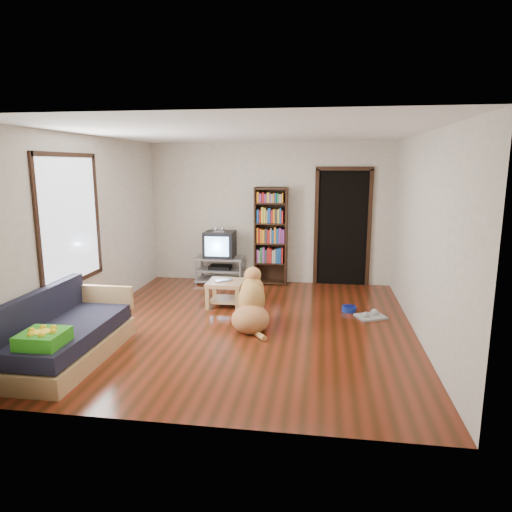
# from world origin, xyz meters

# --- Properties ---
(ground) EXTENTS (5.00, 5.00, 0.00)m
(ground) POSITION_xyz_m (0.00, 0.00, 0.00)
(ground) COLOR #5F2010
(ground) RESTS_ON ground
(ceiling) EXTENTS (5.00, 5.00, 0.00)m
(ceiling) POSITION_xyz_m (0.00, 0.00, 2.60)
(ceiling) COLOR white
(ceiling) RESTS_ON ground
(wall_back) EXTENTS (4.50, 0.00, 4.50)m
(wall_back) POSITION_xyz_m (0.00, 2.50, 1.30)
(wall_back) COLOR beige
(wall_back) RESTS_ON ground
(wall_front) EXTENTS (4.50, 0.00, 4.50)m
(wall_front) POSITION_xyz_m (0.00, -2.50, 1.30)
(wall_front) COLOR beige
(wall_front) RESTS_ON ground
(wall_left) EXTENTS (0.00, 5.00, 5.00)m
(wall_left) POSITION_xyz_m (-2.25, 0.00, 1.30)
(wall_left) COLOR beige
(wall_left) RESTS_ON ground
(wall_right) EXTENTS (0.00, 5.00, 5.00)m
(wall_right) POSITION_xyz_m (2.25, 0.00, 1.30)
(wall_right) COLOR beige
(wall_right) RESTS_ON ground
(green_cushion) EXTENTS (0.43, 0.43, 0.14)m
(green_cushion) POSITION_xyz_m (-1.75, -1.98, 0.49)
(green_cushion) COLOR #29971B
(green_cushion) RESTS_ON sofa
(laptop) EXTENTS (0.33, 0.30, 0.02)m
(laptop) POSITION_xyz_m (-0.50, 0.84, 0.41)
(laptop) COLOR #B8B9BD
(laptop) RESTS_ON coffee_table
(dog_bowl) EXTENTS (0.22, 0.22, 0.08)m
(dog_bowl) POSITION_xyz_m (1.42, 0.85, 0.04)
(dog_bowl) COLOR navy
(dog_bowl) RESTS_ON ground
(grey_rag) EXTENTS (0.50, 0.46, 0.03)m
(grey_rag) POSITION_xyz_m (1.72, 0.60, 0.01)
(grey_rag) COLOR gray
(grey_rag) RESTS_ON ground
(window) EXTENTS (0.03, 1.46, 1.70)m
(window) POSITION_xyz_m (-2.23, -0.50, 1.50)
(window) COLOR white
(window) RESTS_ON wall_left
(doorway) EXTENTS (1.03, 0.05, 2.19)m
(doorway) POSITION_xyz_m (1.35, 2.48, 1.12)
(doorway) COLOR black
(doorway) RESTS_ON wall_back
(tv_stand) EXTENTS (0.90, 0.45, 0.50)m
(tv_stand) POSITION_xyz_m (-0.90, 2.25, 0.27)
(tv_stand) COLOR #99999E
(tv_stand) RESTS_ON ground
(crt_tv) EXTENTS (0.55, 0.52, 0.58)m
(crt_tv) POSITION_xyz_m (-0.90, 2.27, 0.74)
(crt_tv) COLOR black
(crt_tv) RESTS_ON tv_stand
(bookshelf) EXTENTS (0.60, 0.30, 1.80)m
(bookshelf) POSITION_xyz_m (0.05, 2.34, 1.00)
(bookshelf) COLOR black
(bookshelf) RESTS_ON ground
(sofa) EXTENTS (0.80, 1.80, 0.80)m
(sofa) POSITION_xyz_m (-1.87, -1.38, 0.26)
(sofa) COLOR tan
(sofa) RESTS_ON ground
(coffee_table) EXTENTS (0.55, 0.55, 0.40)m
(coffee_table) POSITION_xyz_m (-0.50, 0.87, 0.28)
(coffee_table) COLOR tan
(coffee_table) RESTS_ON ground
(dog) EXTENTS (0.55, 0.99, 0.83)m
(dog) POSITION_xyz_m (0.06, -0.03, 0.30)
(dog) COLOR #B57745
(dog) RESTS_ON ground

